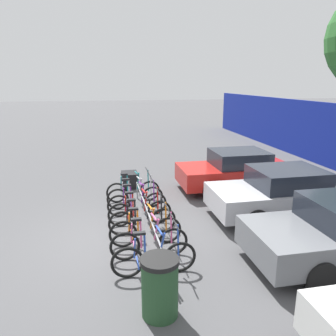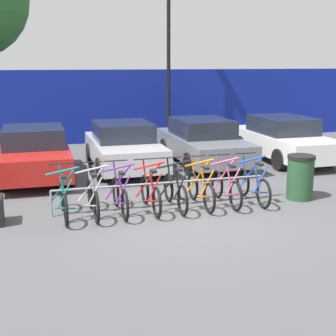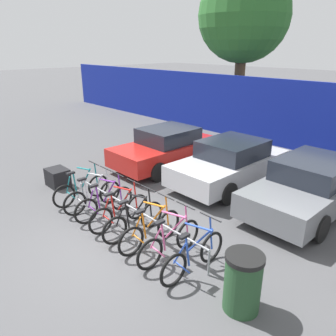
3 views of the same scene
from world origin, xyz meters
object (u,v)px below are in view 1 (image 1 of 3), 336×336
bicycle_orange (146,230)px  car_red (236,170)px  bicycle_purple (137,203)px  bicycle_black (143,220)px  bicycle_blue (154,258)px  car_silver (283,193)px  bicycle_silver (135,196)px  bicycle_red (140,212)px  bicycle_pink (149,242)px  bike_rack (147,211)px  trash_bin (160,287)px  cargo_crate (130,180)px  bicycle_teal (133,190)px

bicycle_orange → car_red: 5.08m
bicycle_purple → bicycle_black: 1.21m
bicycle_blue → car_silver: car_silver is taller
bicycle_silver → bicycle_orange: 2.35m
bicycle_red → bicycle_blue: bearing=0.1°
bicycle_pink → bike_rack: bearing=174.4°
bicycle_red → trash_bin: 3.55m
bike_rack → trash_bin: trash_bin is taller
cargo_crate → bicycle_pink: bearing=-0.2°
bicycle_pink → trash_bin: (1.81, -0.09, 0.14)m
bicycle_black → bicycle_blue: 1.84m
bicycle_black → trash_bin: bicycle_black is taller
bicycle_teal → bicycle_pink: (3.54, 0.00, 0.00)m
bicycle_teal → trash_bin: bearing=2.9°
bicycle_orange → car_silver: 4.16m
bicycle_black → bicycle_orange: 0.58m
car_red → trash_bin: 7.00m
bicycle_teal → bicycle_pink: size_ratio=1.00×
bicycle_purple → bicycle_teal: bearing=179.2°
bicycle_red → bicycle_orange: bearing=0.1°
bicycle_purple → bicycle_blue: 3.05m
bicycle_orange → trash_bin: size_ratio=1.66×
car_red → trash_bin: car_red is taller
bicycle_pink → cargo_crate: size_ratio=2.44×
bike_rack → bicycle_silver: bearing=-174.4°
bicycle_red → cargo_crate: 3.33m
bicycle_silver → bicycle_black: bearing=2.9°
car_red → car_silver: size_ratio=0.98×
bicycle_silver → bicycle_blue: (3.61, 0.00, 0.00)m
bike_rack → cargo_crate: (-3.63, -0.13, -0.22)m
bicycle_orange → bicycle_blue: bearing=3.1°
cargo_crate → bicycle_teal: bearing=-0.6°
bicycle_red → bicycle_orange: (1.14, 0.00, 0.00)m
bicycle_teal → bicycle_purple: (1.15, 0.00, 0.00)m
bicycle_silver → bike_rack: bearing=8.5°
bicycle_red → bicycle_orange: same height
trash_bin → cargo_crate: trash_bin is taller
bicycle_orange → cargo_crate: 4.47m
car_red → cargo_crate: car_red is taller
bicycle_teal → bicycle_silver: (0.59, 0.00, 0.00)m
bike_rack → cargo_crate: size_ratio=6.77×
bicycle_purple → car_silver: bearing=77.4°
bicycle_silver → bicycle_pink: (2.95, 0.00, 0.00)m
bicycle_pink → car_silver: 4.34m
bicycle_teal → cargo_crate: 1.53m
bicycle_teal → bicycle_orange: same height
cargo_crate → bicycle_red: bearing=-0.3°
car_red → car_silver: (2.53, 0.34, 0.00)m
bicycle_pink → cargo_crate: bearing=-179.9°
bicycle_purple → bike_rack: bearing=8.1°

